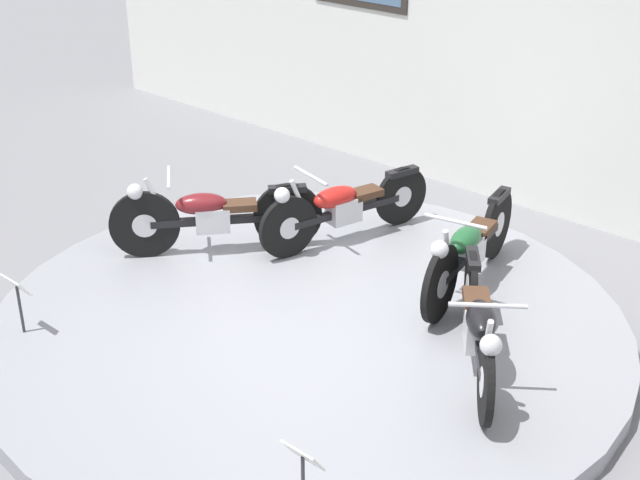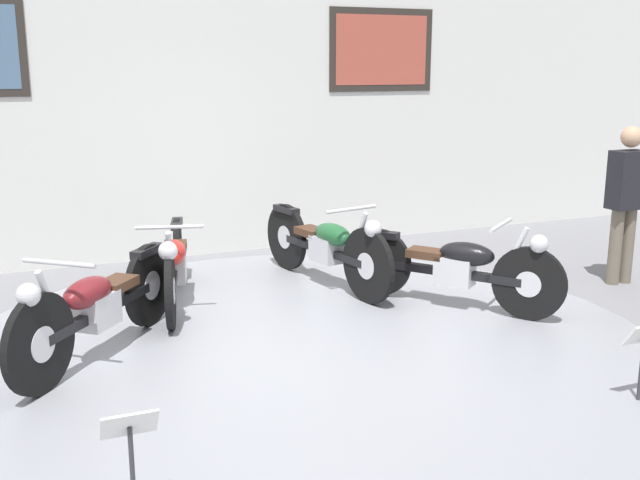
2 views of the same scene
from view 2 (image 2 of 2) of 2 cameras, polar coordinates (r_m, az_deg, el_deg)
The scene contains 9 objects.
ground_plane at distance 5.77m, azimuth -1.04°, elevation -9.27°, with size 60.00×60.00×0.00m, color slate.
display_platform at distance 5.74m, azimuth -1.04°, elevation -8.50°, with size 5.35×5.35×0.17m, color gray.
back_wall at distance 8.83m, azimuth -10.02°, elevation 12.76°, with size 14.00×0.22×4.33m.
motorcycle_maroon at distance 5.52m, azimuth -16.64°, elevation -4.71°, with size 1.33×1.58×0.81m.
motorcycle_red at distance 6.60m, azimuth -11.07°, elevation -1.67°, with size 0.64×1.91×0.78m.
motorcycle_green at distance 7.01m, azimuth 0.51°, elevation -0.34°, with size 0.59×1.99×0.81m.
motorcycle_black at distance 6.48m, azimuth 10.27°, elevation -1.91°, with size 1.24×1.59×0.78m.
info_placard_front_left at distance 3.66m, azimuth -14.26°, elevation -14.42°, with size 0.26×0.11×0.51m.
visitor_standing at distance 8.17m, azimuth 22.29°, elevation 3.09°, with size 0.36×0.22×1.62m.
Camera 2 is at (-1.94, -4.97, 2.21)m, focal length 42.00 mm.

